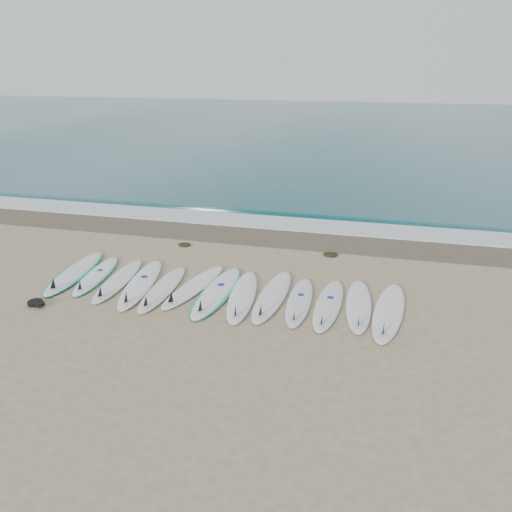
% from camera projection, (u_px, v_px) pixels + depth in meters
% --- Properties ---
extents(ground, '(120.00, 120.00, 0.00)m').
position_uv_depth(ground, '(218.00, 293.00, 11.50)').
color(ground, tan).
extents(ocean, '(120.00, 55.00, 0.03)m').
position_uv_depth(ocean, '(342.00, 127.00, 40.85)').
color(ocean, '#20585D').
rests_on(ocean, ground).
extents(wet_sand_band, '(120.00, 1.80, 0.01)m').
position_uv_depth(wet_sand_band, '(260.00, 236.00, 15.20)').
color(wet_sand_band, brown).
rests_on(wet_sand_band, ground).
extents(foam_band, '(120.00, 1.40, 0.04)m').
position_uv_depth(foam_band, '(270.00, 222.00, 16.46)').
color(foam_band, silver).
rests_on(foam_band, ground).
extents(wave_crest, '(120.00, 1.00, 0.10)m').
position_uv_depth(wave_crest, '(279.00, 209.00, 17.80)').
color(wave_crest, '#20585D').
rests_on(wave_crest, ground).
extents(surfboard_0, '(1.02, 2.93, 0.36)m').
position_uv_depth(surfboard_0, '(74.00, 273.00, 12.45)').
color(surfboard_0, white).
rests_on(surfboard_0, ground).
extents(surfboard_1, '(0.92, 2.52, 0.31)m').
position_uv_depth(surfboard_1, '(96.00, 276.00, 12.28)').
color(surfboard_1, white).
rests_on(surfboard_1, ground).
extents(surfboard_2, '(0.78, 2.67, 0.34)m').
position_uv_depth(surfboard_2, '(117.00, 281.00, 11.96)').
color(surfboard_2, white).
rests_on(surfboard_2, ground).
extents(surfboard_3, '(1.07, 2.97, 0.37)m').
position_uv_depth(surfboard_3, '(140.00, 284.00, 11.78)').
color(surfboard_3, white).
rests_on(surfboard_3, ground).
extents(surfboard_4, '(0.66, 2.65, 0.34)m').
position_uv_depth(surfboard_4, '(162.00, 289.00, 11.53)').
color(surfboard_4, white).
rests_on(surfboard_4, ground).
extents(surfboard_5, '(0.99, 2.72, 0.34)m').
position_uv_depth(surfboard_5, '(193.00, 287.00, 11.64)').
color(surfboard_5, white).
rests_on(surfboard_5, ground).
extents(surfboard_6, '(0.75, 2.92, 0.37)m').
position_uv_depth(surfboard_6, '(217.00, 292.00, 11.40)').
color(surfboard_6, white).
rests_on(surfboard_6, ground).
extents(surfboard_7, '(0.92, 2.80, 0.35)m').
position_uv_depth(surfboard_7, '(242.00, 297.00, 11.16)').
color(surfboard_7, white).
rests_on(surfboard_7, ground).
extents(surfboard_8, '(0.67, 2.84, 0.36)m').
position_uv_depth(surfboard_8, '(272.00, 296.00, 11.18)').
color(surfboard_8, white).
rests_on(surfboard_8, ground).
extents(surfboard_9, '(0.62, 2.52, 0.32)m').
position_uv_depth(surfboard_9, '(299.00, 302.00, 10.93)').
color(surfboard_9, white).
rests_on(surfboard_9, ground).
extents(surfboard_10, '(0.64, 2.63, 0.33)m').
position_uv_depth(surfboard_10, '(328.00, 305.00, 10.78)').
color(surfboard_10, white).
rests_on(surfboard_10, ground).
extents(surfboard_11, '(0.67, 2.65, 0.34)m').
position_uv_depth(surfboard_11, '(359.00, 306.00, 10.76)').
color(surfboard_11, white).
rests_on(surfboard_11, ground).
extents(surfboard_12, '(0.90, 2.95, 0.37)m').
position_uv_depth(surfboard_12, '(389.00, 312.00, 10.47)').
color(surfboard_12, white).
rests_on(surfboard_12, ground).
extents(seaweed_near, '(0.37, 0.29, 0.07)m').
position_uv_depth(seaweed_near, '(184.00, 244.00, 14.43)').
color(seaweed_near, black).
rests_on(seaweed_near, ground).
extents(seaweed_far, '(0.41, 0.32, 0.08)m').
position_uv_depth(seaweed_far, '(330.00, 254.00, 13.68)').
color(seaweed_far, black).
rests_on(seaweed_far, ground).
extents(leash_coil, '(0.46, 0.36, 0.11)m').
position_uv_depth(leash_coil, '(36.00, 303.00, 10.89)').
color(leash_coil, black).
rests_on(leash_coil, ground).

